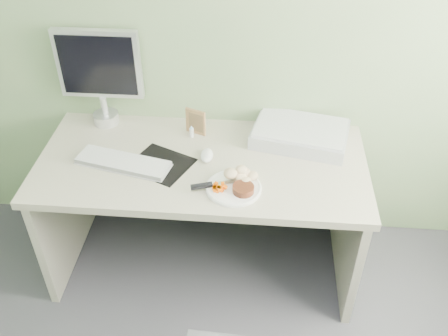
# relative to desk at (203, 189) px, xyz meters

# --- Properties ---
(wall_back) EXTENTS (3.50, 0.00, 3.50)m
(wall_back) POSITION_rel_desk_xyz_m (0.00, 0.38, 0.80)
(wall_back) COLOR gray
(wall_back) RESTS_ON floor
(desk) EXTENTS (1.60, 0.75, 0.73)m
(desk) POSITION_rel_desk_xyz_m (0.00, 0.00, 0.00)
(desk) COLOR beige
(desk) RESTS_ON floor
(plate) EXTENTS (0.25, 0.25, 0.01)m
(plate) POSITION_rel_desk_xyz_m (0.17, -0.20, 0.19)
(plate) COLOR white
(plate) RESTS_ON desk
(steak) EXTENTS (0.12, 0.12, 0.03)m
(steak) POSITION_rel_desk_xyz_m (0.21, -0.23, 0.21)
(steak) COLOR black
(steak) RESTS_ON plate
(potato_pile) EXTENTS (0.13, 0.10, 0.06)m
(potato_pile) POSITION_rel_desk_xyz_m (0.20, -0.13, 0.23)
(potato_pile) COLOR #A68351
(potato_pile) RESTS_ON plate
(carrot_heap) EXTENTS (0.07, 0.06, 0.04)m
(carrot_heap) POSITION_rel_desk_xyz_m (0.11, -0.22, 0.21)
(carrot_heap) COLOR #F55D05
(carrot_heap) RESTS_ON plate
(steak_knife) EXTENTS (0.25, 0.10, 0.02)m
(steak_knife) POSITION_rel_desk_xyz_m (0.07, -0.20, 0.21)
(steak_knife) COLOR silver
(steak_knife) RESTS_ON plate
(mousepad) EXTENTS (0.35, 0.33, 0.00)m
(mousepad) POSITION_rel_desk_xyz_m (-0.19, -0.05, 0.18)
(mousepad) COLOR black
(mousepad) RESTS_ON desk
(keyboard) EXTENTS (0.47, 0.23, 0.02)m
(keyboard) POSITION_rel_desk_xyz_m (-0.37, -0.06, 0.20)
(keyboard) COLOR white
(keyboard) RESTS_ON desk
(computer_mouse) EXTENTS (0.07, 0.11, 0.04)m
(computer_mouse) POSITION_rel_desk_xyz_m (0.02, 0.02, 0.20)
(computer_mouse) COLOR white
(computer_mouse) RESTS_ON desk
(photo_frame) EXTENTS (0.11, 0.05, 0.14)m
(photo_frame) POSITION_rel_desk_xyz_m (-0.06, 0.24, 0.25)
(photo_frame) COLOR #A5754D
(photo_frame) RESTS_ON desk
(eyedrop_bottle) EXTENTS (0.02, 0.02, 0.07)m
(eyedrop_bottle) POSITION_rel_desk_xyz_m (-0.08, 0.20, 0.21)
(eyedrop_bottle) COLOR white
(eyedrop_bottle) RESTS_ON desk
(scanner) EXTENTS (0.52, 0.40, 0.07)m
(scanner) POSITION_rel_desk_xyz_m (0.48, 0.22, 0.22)
(scanner) COLOR #A3A6AA
(scanner) RESTS_ON desk
(monitor) EXTENTS (0.43, 0.13, 0.51)m
(monitor) POSITION_rel_desk_xyz_m (-0.55, 0.31, 0.47)
(monitor) COLOR silver
(monitor) RESTS_ON desk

